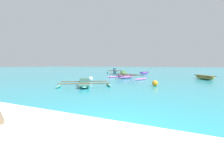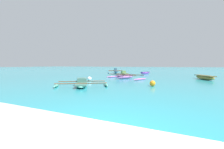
{
  "view_description": "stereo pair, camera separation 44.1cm",
  "coord_description": "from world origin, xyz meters",
  "px_view_note": "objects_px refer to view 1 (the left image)",
  "views": [
    {
      "loc": [
        1.32,
        -2.57,
        1.58
      ],
      "look_at": [
        -7.06,
        16.54,
        0.25
      ],
      "focal_mm": 24.0,
      "sensor_mm": 36.0,
      "label": 1
    },
    {
      "loc": [
        1.72,
        -2.39,
        1.58
      ],
      "look_at": [
        -7.06,
        16.54,
        0.25
      ],
      "focal_mm": 24.0,
      "sensor_mm": 36.0,
      "label": 2
    }
  ],
  "objects_px": {
    "moored_boat_0": "(144,73)",
    "moored_boat_2": "(204,77)",
    "moored_boat_1": "(124,73)",
    "moored_boat_4": "(126,77)",
    "moored_boat_3": "(115,72)",
    "mooring_buoy_1": "(91,79)",
    "moored_boat_5": "(84,84)",
    "mooring_buoy_2": "(155,83)"
  },
  "relations": [
    {
      "from": "moored_boat_4",
      "to": "mooring_buoy_1",
      "type": "bearing_deg",
      "value": 170.97
    },
    {
      "from": "moored_boat_3",
      "to": "moored_boat_5",
      "type": "relative_size",
      "value": 0.99
    },
    {
      "from": "moored_boat_2",
      "to": "moored_boat_3",
      "type": "relative_size",
      "value": 0.73
    },
    {
      "from": "moored_boat_1",
      "to": "mooring_buoy_2",
      "type": "relative_size",
      "value": 6.47
    },
    {
      "from": "moored_boat_5",
      "to": "mooring_buoy_1",
      "type": "distance_m",
      "value": 3.86
    },
    {
      "from": "moored_boat_2",
      "to": "moored_boat_0",
      "type": "bearing_deg",
      "value": -158.25
    },
    {
      "from": "moored_boat_1",
      "to": "mooring_buoy_1",
      "type": "height_order",
      "value": "moored_boat_1"
    },
    {
      "from": "moored_boat_2",
      "to": "moored_boat_1",
      "type": "bearing_deg",
      "value": -135.81
    },
    {
      "from": "moored_boat_2",
      "to": "mooring_buoy_1",
      "type": "height_order",
      "value": "moored_boat_2"
    },
    {
      "from": "moored_boat_1",
      "to": "moored_boat_3",
      "type": "relative_size",
      "value": 0.68
    },
    {
      "from": "moored_boat_2",
      "to": "moored_boat_3",
      "type": "xyz_separation_m",
      "value": [
        -13.93,
        7.83,
        0.05
      ]
    },
    {
      "from": "moored_boat_0",
      "to": "mooring_buoy_1",
      "type": "height_order",
      "value": "mooring_buoy_1"
    },
    {
      "from": "moored_boat_3",
      "to": "moored_boat_4",
      "type": "distance_m",
      "value": 11.91
    },
    {
      "from": "moored_boat_3",
      "to": "moored_boat_5",
      "type": "xyz_separation_m",
      "value": [
        4.91,
        -17.64,
        -0.1
      ]
    },
    {
      "from": "moored_boat_5",
      "to": "mooring_buoy_2",
      "type": "height_order",
      "value": "moored_boat_5"
    },
    {
      "from": "moored_boat_1",
      "to": "moored_boat_0",
      "type": "bearing_deg",
      "value": 106.68
    },
    {
      "from": "moored_boat_1",
      "to": "moored_boat_5",
      "type": "bearing_deg",
      "value": -28.78
    },
    {
      "from": "moored_boat_0",
      "to": "moored_boat_2",
      "type": "xyz_separation_m",
      "value": [
        8.08,
        -7.32,
        0.04
      ]
    },
    {
      "from": "moored_boat_3",
      "to": "moored_boat_4",
      "type": "relative_size",
      "value": 0.81
    },
    {
      "from": "moored_boat_2",
      "to": "moored_boat_3",
      "type": "height_order",
      "value": "moored_boat_3"
    },
    {
      "from": "moored_boat_0",
      "to": "moored_boat_5",
      "type": "height_order",
      "value": "moored_boat_5"
    },
    {
      "from": "moored_boat_5",
      "to": "moored_boat_2",
      "type": "bearing_deg",
      "value": 104.0
    },
    {
      "from": "moored_boat_1",
      "to": "mooring_buoy_1",
      "type": "relative_size",
      "value": 6.5
    },
    {
      "from": "moored_boat_3",
      "to": "mooring_buoy_2",
      "type": "height_order",
      "value": "moored_boat_3"
    },
    {
      "from": "moored_boat_5",
      "to": "mooring_buoy_1",
      "type": "height_order",
      "value": "moored_boat_5"
    },
    {
      "from": "moored_boat_2",
      "to": "moored_boat_4",
      "type": "distance_m",
      "value": 8.61
    },
    {
      "from": "moored_boat_2",
      "to": "moored_boat_3",
      "type": "distance_m",
      "value": 15.98
    },
    {
      "from": "moored_boat_2",
      "to": "mooring_buoy_2",
      "type": "distance_m",
      "value": 8.68
    },
    {
      "from": "moored_boat_0",
      "to": "mooring_buoy_2",
      "type": "bearing_deg",
      "value": -137.49
    },
    {
      "from": "moored_boat_2",
      "to": "moored_boat_4",
      "type": "xyz_separation_m",
      "value": [
        -8.2,
        -2.61,
        -0.02
      ]
    },
    {
      "from": "moored_boat_3",
      "to": "mooring_buoy_2",
      "type": "relative_size",
      "value": 9.56
    },
    {
      "from": "moored_boat_0",
      "to": "moored_boat_1",
      "type": "height_order",
      "value": "moored_boat_1"
    },
    {
      "from": "moored_boat_0",
      "to": "moored_boat_4",
      "type": "xyz_separation_m",
      "value": [
        -0.12,
        -9.93,
        0.02
      ]
    },
    {
      "from": "moored_boat_1",
      "to": "mooring_buoy_1",
      "type": "distance_m",
      "value": 10.16
    },
    {
      "from": "moored_boat_3",
      "to": "moored_boat_1",
      "type": "bearing_deg",
      "value": 8.52
    },
    {
      "from": "moored_boat_1",
      "to": "moored_boat_4",
      "type": "distance_m",
      "value": 6.93
    },
    {
      "from": "mooring_buoy_2",
      "to": "mooring_buoy_1",
      "type": "bearing_deg",
      "value": 168.89
    },
    {
      "from": "moored_boat_0",
      "to": "moored_boat_3",
      "type": "xyz_separation_m",
      "value": [
        -5.85,
        0.51,
        0.08
      ]
    },
    {
      "from": "moored_boat_4",
      "to": "mooring_buoy_2",
      "type": "bearing_deg",
      "value": -116.98
    },
    {
      "from": "moored_boat_2",
      "to": "moored_boat_5",
      "type": "bearing_deg",
      "value": -68.67
    },
    {
      "from": "moored_boat_3",
      "to": "moored_boat_4",
      "type": "bearing_deg",
      "value": -1.49
    },
    {
      "from": "moored_boat_2",
      "to": "moored_boat_5",
      "type": "height_order",
      "value": "moored_boat_5"
    }
  ]
}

